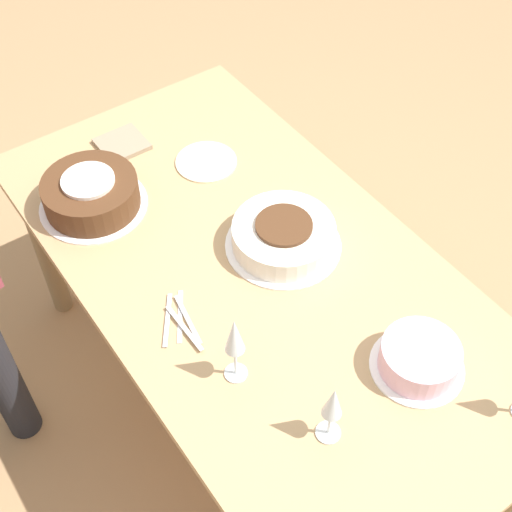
# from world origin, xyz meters

# --- Properties ---
(ground_plane) EXTENTS (12.00, 12.00, 0.00)m
(ground_plane) POSITION_xyz_m (0.00, 0.00, 0.00)
(ground_plane) COLOR #A87F56
(dining_table) EXTENTS (1.73, 0.90, 0.75)m
(dining_table) POSITION_xyz_m (0.00, 0.00, 0.65)
(dining_table) COLOR tan
(dining_table) RESTS_ON ground_plane
(cake_center_white) EXTENTS (0.33, 0.33, 0.09)m
(cake_center_white) POSITION_xyz_m (-0.02, 0.11, 0.79)
(cake_center_white) COLOR white
(cake_center_white) RESTS_ON dining_table
(cake_front_chocolate) EXTENTS (0.32, 0.32, 0.11)m
(cake_front_chocolate) POSITION_xyz_m (-0.48, -0.26, 0.80)
(cake_front_chocolate) COLOR white
(cake_front_chocolate) RESTS_ON dining_table
(cake_back_decorated) EXTENTS (0.24, 0.24, 0.08)m
(cake_back_decorated) POSITION_xyz_m (0.49, 0.14, 0.79)
(cake_back_decorated) COLOR white
(cake_back_decorated) RESTS_ON dining_table
(wine_glass_near) EXTENTS (0.06, 0.06, 0.20)m
(wine_glass_near) POSITION_xyz_m (0.51, -0.15, 0.88)
(wine_glass_near) COLOR silver
(wine_glass_near) RESTS_ON dining_table
(wine_glass_far) EXTENTS (0.06, 0.06, 0.22)m
(wine_glass_far) POSITION_xyz_m (0.25, -0.24, 0.90)
(wine_glass_far) COLOR silver
(wine_glass_far) RESTS_ON dining_table
(dessert_plate_left) EXTENTS (0.20, 0.20, 0.01)m
(dessert_plate_left) POSITION_xyz_m (-0.45, 0.12, 0.75)
(dessert_plate_left) COLOR beige
(dessert_plate_left) RESTS_ON dining_table
(fork_pile) EXTENTS (0.21, 0.14, 0.01)m
(fork_pile) POSITION_xyz_m (0.04, -0.27, 0.75)
(fork_pile) COLOR silver
(fork_pile) RESTS_ON dining_table
(napkin_stack) EXTENTS (0.14, 0.15, 0.02)m
(napkin_stack) POSITION_xyz_m (-0.67, -0.06, 0.76)
(napkin_stack) COLOR gray
(napkin_stack) RESTS_ON dining_table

